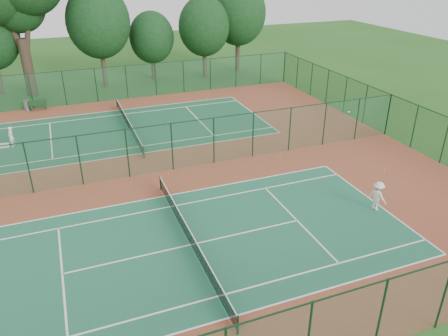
{
  "coord_description": "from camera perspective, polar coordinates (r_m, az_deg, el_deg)",
  "views": [
    {
      "loc": [
        -5.14,
        -27.12,
        13.79
      ],
      "look_at": [
        3.8,
        -4.12,
        1.6
      ],
      "focal_mm": 35.0,
      "sensor_mm": 36.0,
      "label": 1
    }
  ],
  "objects": [
    {
      "name": "red_pad",
      "position": [
        30.85,
        -9.38,
        -0.63
      ],
      "size": [
        40.0,
        36.0,
        0.01
      ],
      "primitive_type": "cube",
      "color": "brown",
      "rests_on": "ground"
    },
    {
      "name": "stray_ball_b",
      "position": [
        33.14,
        7.32,
        1.55
      ],
      "size": [
        0.06,
        0.06,
        0.06
      ],
      "primitive_type": "sphere",
      "color": "yellow",
      "rests_on": "red_pad"
    },
    {
      "name": "bench",
      "position": [
        46.44,
        -23.15,
        7.59
      ],
      "size": [
        1.72,
        0.59,
        1.04
      ],
      "rotation": [
        0.0,
        0.0,
        0.06
      ],
      "color": "black",
      "rests_on": "red_pad"
    },
    {
      "name": "kit_bag",
      "position": [
        38.5,
        -26.85,
        2.61
      ],
      "size": [
        0.85,
        0.33,
        0.32
      ],
      "primitive_type": "cube",
      "rotation": [
        0.0,
        0.0,
        -0.01
      ],
      "color": "silver",
      "rests_on": "red_pad"
    },
    {
      "name": "player_far",
      "position": [
        38.14,
        -26.05,
        3.69
      ],
      "size": [
        0.58,
        0.7,
        1.65
      ],
      "primitive_type": "imported",
      "rotation": [
        0.0,
        0.0,
        -1.94
      ],
      "color": "white",
      "rests_on": "court_far"
    },
    {
      "name": "player_near",
      "position": [
        27.3,
        19.42,
        -3.46
      ],
      "size": [
        0.98,
        1.32,
        1.82
      ],
      "primitive_type": "imported",
      "rotation": [
        0.0,
        0.0,
        1.85
      ],
      "color": "silver",
      "rests_on": "court_near"
    },
    {
      "name": "trash_bin",
      "position": [
        46.75,
        -24.35,
        7.44
      ],
      "size": [
        0.64,
        0.64,
        1.01
      ],
      "primitive_type": "cylinder",
      "rotation": [
        0.0,
        0.0,
        0.15
      ],
      "color": "gray",
      "rests_on": "red_pad"
    },
    {
      "name": "stray_ball_a",
      "position": [
        30.19,
        -8.23,
        -1.09
      ],
      "size": [
        0.07,
        0.07,
        0.07
      ],
      "primitive_type": "sphere",
      "color": "#D1DD33",
      "rests_on": "red_pad"
    },
    {
      "name": "tennis_net_far",
      "position": [
        38.81,
        -12.4,
        5.71
      ],
      "size": [
        0.1,
        12.9,
        0.97
      ],
      "color": "#12321C",
      "rests_on": "ground"
    },
    {
      "name": "fence_east",
      "position": [
        38.89,
        20.63,
        6.56
      ],
      "size": [
        0.09,
        36.0,
        3.5
      ],
      "rotation": [
        0.0,
        0.0,
        1.57
      ],
      "color": "#18492C",
      "rests_on": "ground"
    },
    {
      "name": "fence_divider",
      "position": [
        30.11,
        -9.63,
        2.35
      ],
      "size": [
        40.0,
        0.09,
        3.5
      ],
      "color": "#1C5432",
      "rests_on": "ground"
    },
    {
      "name": "evergreen_row",
      "position": [
        53.49,
        -14.7,
        10.5
      ],
      "size": [
        39.0,
        5.0,
        12.0
      ],
      "primitive_type": null,
      "color": "black",
      "rests_on": "ground"
    },
    {
      "name": "stray_ball_c",
      "position": [
        30.56,
        -7.3,
        -0.67
      ],
      "size": [
        0.07,
        0.07,
        0.07
      ],
      "primitive_type": "sphere",
      "color": "gold",
      "rests_on": "red_pad"
    },
    {
      "name": "court_near",
      "position": [
        23.33,
        -4.42,
        -9.98
      ],
      "size": [
        23.77,
        10.97,
        0.01
      ],
      "primitive_type": "cube",
      "color": "#1F6243",
      "rests_on": "red_pad"
    },
    {
      "name": "fence_north",
      "position": [
        46.98,
        -14.49,
        10.63
      ],
      "size": [
        40.0,
        0.09,
        3.5
      ],
      "color": "#1B5236",
      "rests_on": "ground"
    },
    {
      "name": "tennis_net_near",
      "position": [
        23.02,
        -4.46,
        -8.92
      ],
      "size": [
        0.1,
        12.9,
        0.97
      ],
      "color": "#13341E",
      "rests_on": "ground"
    },
    {
      "name": "court_far",
      "position": [
        39.0,
        -12.32,
        4.98
      ],
      "size": [
        23.77,
        10.97,
        0.01
      ],
      "primitive_type": "cube",
      "color": "#1B5838",
      "rests_on": "red_pad"
    },
    {
      "name": "ground",
      "position": [
        30.85,
        -9.38,
        -0.64
      ],
      "size": [
        120.0,
        120.0,
        0.0
      ],
      "primitive_type": "plane",
      "color": "#24561B",
      "rests_on": "ground"
    }
  ]
}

